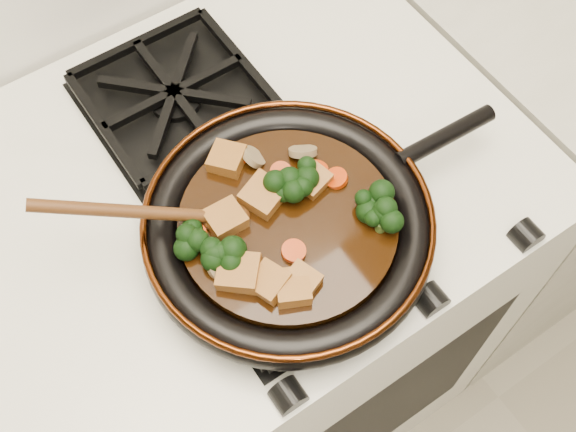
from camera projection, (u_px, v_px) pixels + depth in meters
stove at (248, 307)px, 1.32m from camera, size 0.76×0.60×0.90m
burner_grate_front at (292, 251)px, 0.86m from camera, size 0.23×0.23×0.03m
burner_grate_back at (175, 97)px, 0.97m from camera, size 0.23×0.23×0.03m
skillet at (290, 226)px, 0.84m from camera, size 0.47×0.34×0.05m
braising_sauce at (288, 225)px, 0.84m from camera, size 0.25×0.25×0.02m
tofu_cube_0 at (270, 282)px, 0.78m from camera, size 0.05×0.05×0.03m
tofu_cube_1 at (303, 280)px, 0.78m from camera, size 0.04×0.04×0.02m
tofu_cube_2 at (263, 196)px, 0.83m from camera, size 0.06×0.06×0.03m
tofu_cube_3 at (293, 288)px, 0.78m from camera, size 0.05×0.05×0.02m
tofu_cube_4 at (227, 159)px, 0.86m from camera, size 0.06×0.06×0.02m
tofu_cube_5 at (239, 273)px, 0.79m from camera, size 0.06×0.06×0.03m
tofu_cube_6 at (225, 220)px, 0.82m from camera, size 0.04×0.04×0.03m
tofu_cube_7 at (313, 181)px, 0.84m from camera, size 0.05×0.04×0.03m
broccoli_floret_0 at (382, 224)px, 0.81m from camera, size 0.08×0.09×0.07m
broccoli_floret_1 at (194, 238)px, 0.81m from camera, size 0.08×0.08×0.06m
broccoli_floret_2 at (377, 206)px, 0.83m from camera, size 0.09×0.08×0.06m
broccoli_floret_3 at (223, 259)px, 0.79m from camera, size 0.08×0.08×0.07m
broccoli_floret_4 at (303, 183)px, 0.84m from camera, size 0.07×0.07×0.06m
broccoli_floret_5 at (288, 187)px, 0.84m from camera, size 0.08×0.08×0.06m
carrot_coin_0 at (240, 154)px, 0.87m from camera, size 0.03×0.03×0.01m
carrot_coin_1 at (281, 172)px, 0.85m from camera, size 0.03×0.03×0.02m
carrot_coin_2 at (336, 178)px, 0.85m from camera, size 0.03×0.03×0.02m
carrot_coin_3 at (294, 251)px, 0.80m from camera, size 0.03×0.03×0.01m
carrot_coin_4 at (316, 169)px, 0.86m from camera, size 0.03×0.03×0.02m
carrot_coin_5 at (194, 236)px, 0.81m from camera, size 0.03×0.03×0.01m
mushroom_slice_0 at (253, 157)px, 0.86m from camera, size 0.03×0.03×0.03m
mushroom_slice_1 at (303, 151)px, 0.86m from camera, size 0.05×0.04×0.03m
mushroom_slice_2 at (223, 265)px, 0.79m from camera, size 0.05×0.04×0.03m
wooden_spoon at (175, 214)px, 0.80m from camera, size 0.13×0.09×0.22m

